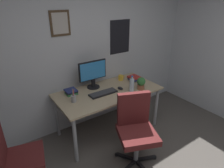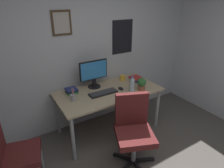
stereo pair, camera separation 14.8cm
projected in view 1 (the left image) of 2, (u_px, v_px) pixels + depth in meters
wall_back at (81, 49)px, 3.01m from camera, size 4.40×0.10×2.60m
desk at (108, 95)px, 3.02m from camera, size 1.59×0.79×0.72m
office_chair at (136, 126)px, 2.49m from camera, size 0.60×0.60×0.95m
side_chair at (16, 156)px, 2.06m from camera, size 0.50×0.50×0.88m
monitor at (93, 73)px, 3.01m from camera, size 0.46×0.20×0.43m
keyboard at (103, 93)px, 2.89m from camera, size 0.43×0.15×0.03m
computer_mouse at (120, 88)px, 3.03m from camera, size 0.06×0.11×0.04m
water_bottle at (132, 85)px, 2.93m from camera, size 0.07×0.07×0.25m
coffee_mug_near at (121, 78)px, 3.36m from camera, size 0.12×0.09×0.09m
potted_plant at (141, 83)px, 3.00m from camera, size 0.13×0.13×0.19m
pen_cup at (74, 98)px, 2.66m from camera, size 0.07×0.07×0.20m
book_stack_left at (135, 78)px, 3.33m from camera, size 0.21×0.17×0.08m
book_stack_right at (71, 92)px, 2.88m from camera, size 0.17×0.17×0.06m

